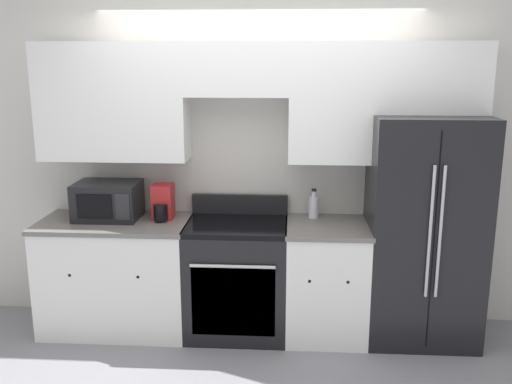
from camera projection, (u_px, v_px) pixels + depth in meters
ground_plane at (253, 350)px, 4.29m from camera, size 12.00×12.00×0.00m
wall_back at (259, 138)px, 4.50m from camera, size 8.00×0.39×2.60m
lower_cabinets_left at (117, 275)px, 4.55m from camera, size 1.17×0.64×0.90m
lower_cabinets_right at (326, 280)px, 4.45m from camera, size 0.64×0.64×0.90m
oven_range at (237, 277)px, 4.49m from camera, size 0.78×0.65×1.06m
refrigerator at (422, 229)px, 4.36m from camera, size 0.84×0.75×1.74m
microwave at (108, 201)px, 4.49m from camera, size 0.49×0.38×0.29m
bottle at (314, 206)px, 4.53m from camera, size 0.08×0.08×0.24m
paper_towel_holder at (163, 203)px, 4.48m from camera, size 0.16×0.24×0.28m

